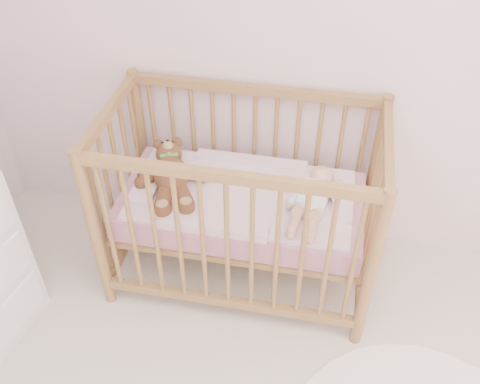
# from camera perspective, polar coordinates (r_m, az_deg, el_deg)

# --- Properties ---
(wall_back) EXTENTS (4.00, 0.02, 2.70)m
(wall_back) POSITION_cam_1_polar(r_m,az_deg,el_deg) (2.57, 12.12, 17.74)
(wall_back) COLOR white
(wall_back) RESTS_ON floor
(crib) EXTENTS (1.36, 0.76, 1.00)m
(crib) POSITION_cam_1_polar(r_m,az_deg,el_deg) (2.72, 0.21, -1.23)
(crib) COLOR #996D41
(crib) RESTS_ON floor
(mattress) EXTENTS (1.22, 0.62, 0.13)m
(mattress) POSITION_cam_1_polar(r_m,az_deg,el_deg) (2.73, 0.20, -1.46)
(mattress) COLOR #CA7E90
(mattress) RESTS_ON crib
(blanket) EXTENTS (1.10, 0.58, 0.06)m
(blanket) POSITION_cam_1_polar(r_m,az_deg,el_deg) (2.68, 0.21, -0.28)
(blanket) COLOR #F7AAC5
(blanket) RESTS_ON mattress
(baby) EXTENTS (0.32, 0.55, 0.13)m
(baby) POSITION_cam_1_polar(r_m,az_deg,el_deg) (2.59, 7.86, -0.33)
(baby) COLOR white
(baby) RESTS_ON blanket
(teddy_bear) EXTENTS (0.55, 0.65, 0.15)m
(teddy_bear) POSITION_cam_1_polar(r_m,az_deg,el_deg) (2.69, -7.36, 1.79)
(teddy_bear) COLOR brown
(teddy_bear) RESTS_ON blanket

